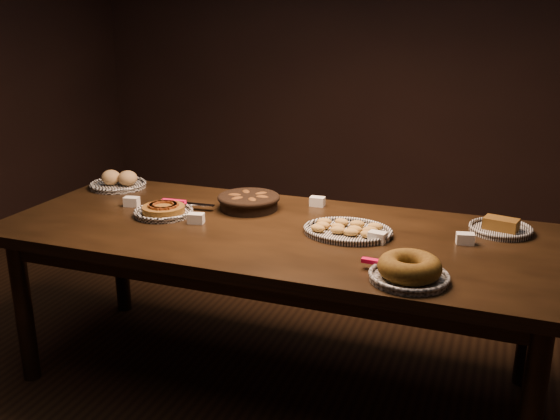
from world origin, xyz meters
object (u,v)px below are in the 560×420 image
(madeleine_platter, at_px, (347,230))
(buffet_table, at_px, (274,244))
(apple_tart_plate, at_px, (164,211))
(bundt_cake_plate, at_px, (409,270))

(madeleine_platter, bearing_deg, buffet_table, 166.08)
(apple_tart_plate, height_order, madeleine_platter, apple_tart_plate)
(apple_tart_plate, xyz_separation_m, madeleine_platter, (0.86, 0.04, -0.00))
(buffet_table, height_order, madeleine_platter, madeleine_platter)
(buffet_table, height_order, apple_tart_plate, apple_tart_plate)
(buffet_table, xyz_separation_m, apple_tart_plate, (-0.55, -0.00, 0.09))
(apple_tart_plate, height_order, bundt_cake_plate, bundt_cake_plate)
(buffet_table, distance_m, apple_tart_plate, 0.55)
(madeleine_platter, bearing_deg, bundt_cake_plate, -72.35)
(buffet_table, xyz_separation_m, bundt_cake_plate, (0.63, -0.34, 0.11))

